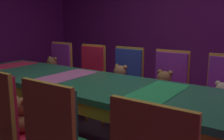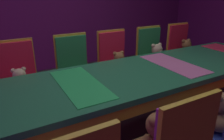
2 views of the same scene
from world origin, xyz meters
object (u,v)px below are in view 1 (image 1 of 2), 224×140
(chair_left_3, at_px, (7,120))
(chair_right_2, at_px, (169,84))
(teddy_left_3, at_px, (24,116))
(banquet_table, at_px, (104,92))
(chair_right_5, at_px, (59,67))
(teddy_right_2, at_px, (164,87))
(teddy_right_3, at_px, (120,80))
(teddy_right_1, at_px, (222,98))
(teddy_right_5, at_px, (52,69))
(chair_right_3, at_px, (126,78))
(chair_right_4, at_px, (90,72))

(chair_left_3, distance_m, chair_right_2, 1.79)
(chair_left_3, xyz_separation_m, teddy_left_3, (0.14, 0.00, -0.02))
(banquet_table, xyz_separation_m, chair_right_5, (0.86, 1.53, -0.06))
(teddy_right_2, bearing_deg, chair_right_5, -94.54)
(chair_left_3, height_order, teddy_right_3, chair_left_3)
(teddy_right_1, height_order, teddy_right_2, teddy_right_2)
(chair_left_3, xyz_separation_m, teddy_right_2, (1.56, -0.56, 0.00))
(chair_right_5, distance_m, teddy_right_5, 0.15)
(chair_right_2, relative_size, chair_right_3, 1.00)
(chair_right_5, bearing_deg, teddy_right_1, 86.27)
(chair_right_2, height_order, teddy_right_5, chair_right_2)
(chair_right_4, bearing_deg, chair_right_5, -91.11)
(chair_right_4, xyz_separation_m, chair_right_5, (0.01, 0.65, 0.00))
(teddy_right_1, bearing_deg, teddy_left_3, -40.10)
(banquet_table, height_order, chair_right_4, chair_right_4)
(chair_right_4, relative_size, chair_right_5, 1.00)
(chair_right_4, distance_m, chair_right_5, 0.65)
(chair_right_2, xyz_separation_m, teddy_right_2, (-0.15, -0.00, 0.00))
(teddy_left_3, relative_size, teddy_right_5, 0.87)
(teddy_left_3, distance_m, chair_right_4, 1.66)
(teddy_right_2, distance_m, teddy_right_3, 0.59)
(teddy_left_3, relative_size, chair_right_3, 0.30)
(teddy_right_1, relative_size, chair_right_5, 0.31)
(teddy_right_3, distance_m, chair_right_4, 0.60)
(teddy_right_2, height_order, chair_right_4, chair_right_4)
(teddy_right_3, height_order, chair_right_4, chair_right_4)
(teddy_left_3, bearing_deg, teddy_right_5, 41.64)
(chair_right_3, distance_m, teddy_right_3, 0.15)
(banquet_table, distance_m, teddy_left_3, 0.75)
(chair_right_3, xyz_separation_m, chair_right_5, (-0.01, 1.23, 0.00))
(chair_right_5, height_order, teddy_right_5, chair_right_5)
(teddy_right_1, relative_size, chair_right_4, 0.31)
(teddy_right_2, relative_size, chair_right_3, 0.35)
(teddy_right_2, bearing_deg, chair_right_4, -96.42)
(chair_right_3, bearing_deg, chair_left_3, 0.80)
(banquet_table, relative_size, teddy_right_2, 10.85)
(chair_right_4, distance_m, teddy_right_5, 0.66)
(teddy_right_2, xyz_separation_m, chair_right_5, (0.14, 1.82, -0.00))
(teddy_right_5, bearing_deg, chair_right_5, -180.00)
(banquet_table, relative_size, teddy_right_5, 10.94)
(teddy_right_3, distance_m, chair_right_5, 1.24)
(chair_right_2, xyz_separation_m, teddy_right_3, (-0.14, 0.59, 0.00))
(chair_right_3, height_order, chair_right_5, same)
(teddy_left_3, xyz_separation_m, teddy_right_5, (1.41, 1.26, 0.02))
(teddy_right_2, bearing_deg, banquet_table, -21.92)
(teddy_right_5, bearing_deg, chair_left_3, 38.90)
(chair_left_3, relative_size, chair_right_4, 1.00)
(teddy_left_3, bearing_deg, teddy_right_3, 0.96)
(chair_right_5, bearing_deg, teddy_right_5, 0.00)
(banquet_table, distance_m, teddy_right_3, 0.78)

